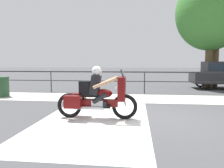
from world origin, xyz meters
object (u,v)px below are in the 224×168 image
parked_car (224,73)px  tree_behind_sign (217,24)px  motorcycle (97,95)px  tree_behind_car (211,13)px  trash_bin (2,87)px

parked_car → tree_behind_sign: size_ratio=0.68×
motorcycle → tree_behind_sign: bearing=53.6°
motorcycle → tree_behind_car: tree_behind_car is taller
trash_bin → tree_behind_sign: (11.46, 5.54, 3.66)m
trash_bin → tree_behind_sign: size_ratio=0.16×
parked_car → tree_behind_sign: 3.37m
motorcycle → trash_bin: motorcycle is taller
motorcycle → trash_bin: (-5.20, 3.46, -0.20)m
motorcycle → tree_behind_sign: tree_behind_sign is taller
motorcycle → parked_car: (6.44, 7.90, 0.27)m
parked_car → trash_bin: parked_car is taller
trash_bin → tree_behind_sign: tree_behind_sign is taller
trash_bin → parked_car: bearing=20.9°
tree_behind_car → trash_bin: bearing=-155.0°
motorcycle → parked_car: parked_car is taller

